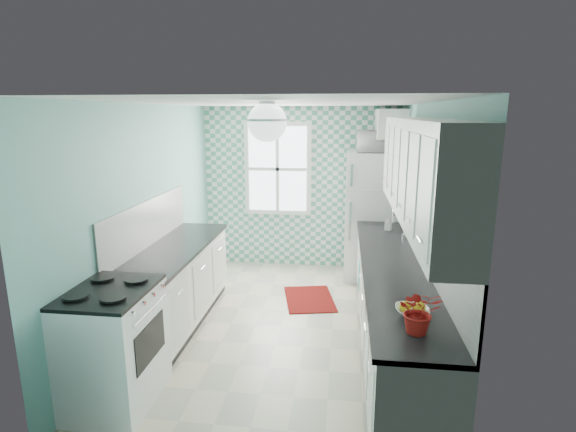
# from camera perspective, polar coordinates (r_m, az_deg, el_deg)

# --- Properties ---
(floor) EXTENTS (3.00, 4.40, 0.02)m
(floor) POSITION_cam_1_polar(r_m,az_deg,el_deg) (5.33, -0.89, -13.93)
(floor) COLOR beige
(floor) RESTS_ON ground
(ceiling) EXTENTS (3.00, 4.40, 0.02)m
(ceiling) POSITION_cam_1_polar(r_m,az_deg,el_deg) (4.75, -1.00, 14.30)
(ceiling) COLOR white
(ceiling) RESTS_ON wall_back
(wall_back) EXTENTS (3.00, 0.02, 2.50)m
(wall_back) POSITION_cam_1_polar(r_m,az_deg,el_deg) (7.04, 1.58, 3.57)
(wall_back) COLOR #6DABA4
(wall_back) RESTS_ON floor
(wall_front) EXTENTS (3.00, 0.02, 2.50)m
(wall_front) POSITION_cam_1_polar(r_m,az_deg,el_deg) (2.83, -7.35, -11.16)
(wall_front) COLOR #6DABA4
(wall_front) RESTS_ON floor
(wall_left) EXTENTS (0.02, 4.40, 2.50)m
(wall_left) POSITION_cam_1_polar(r_m,az_deg,el_deg) (5.31, -17.30, -0.13)
(wall_left) COLOR #6DABA4
(wall_left) RESTS_ON floor
(wall_right) EXTENTS (0.02, 4.40, 2.50)m
(wall_right) POSITION_cam_1_polar(r_m,az_deg,el_deg) (4.91, 16.77, -1.12)
(wall_right) COLOR #6DABA4
(wall_right) RESTS_ON floor
(accent_wall) EXTENTS (3.00, 0.01, 2.50)m
(accent_wall) POSITION_cam_1_polar(r_m,az_deg,el_deg) (7.02, 1.56, 3.54)
(accent_wall) COLOR #4FA287
(accent_wall) RESTS_ON wall_back
(window) EXTENTS (1.04, 0.05, 1.44)m
(window) POSITION_cam_1_polar(r_m,az_deg,el_deg) (6.99, -1.32, 5.99)
(window) COLOR white
(window) RESTS_ON wall_back
(backsplash_right) EXTENTS (0.02, 3.60, 0.51)m
(backsplash_right) POSITION_cam_1_polar(r_m,az_deg,el_deg) (4.54, 17.26, -3.01)
(backsplash_right) COLOR white
(backsplash_right) RESTS_ON wall_right
(backsplash_left) EXTENTS (0.02, 2.15, 0.51)m
(backsplash_left) POSITION_cam_1_polar(r_m,az_deg,el_deg) (5.25, -17.38, -0.91)
(backsplash_left) COLOR white
(backsplash_left) RESTS_ON wall_left
(upper_cabinets_right) EXTENTS (0.33, 3.20, 0.90)m
(upper_cabinets_right) POSITION_cam_1_polar(r_m,az_deg,el_deg) (4.19, 16.30, 5.59)
(upper_cabinets_right) COLOR white
(upper_cabinets_right) RESTS_ON wall_right
(upper_cabinet_fridge) EXTENTS (0.40, 0.74, 0.40)m
(upper_cabinet_fridge) POSITION_cam_1_polar(r_m,az_deg,el_deg) (6.56, 12.89, 11.35)
(upper_cabinet_fridge) COLOR white
(upper_cabinet_fridge) RESTS_ON wall_right
(ceiling_light) EXTENTS (0.34, 0.34, 0.35)m
(ceiling_light) POSITION_cam_1_polar(r_m,az_deg,el_deg) (3.96, -2.66, 11.85)
(ceiling_light) COLOR silver
(ceiling_light) RESTS_ON ceiling
(base_cabinets_right) EXTENTS (0.60, 3.60, 0.90)m
(base_cabinets_right) POSITION_cam_1_polar(r_m,az_deg,el_deg) (4.75, 13.16, -11.61)
(base_cabinets_right) COLOR white
(base_cabinets_right) RESTS_ON floor
(countertop_right) EXTENTS (0.63, 3.60, 0.04)m
(countertop_right) POSITION_cam_1_polar(r_m,az_deg,el_deg) (4.58, 13.28, -6.24)
(countertop_right) COLOR black
(countertop_right) RESTS_ON base_cabinets_right
(base_cabinets_left) EXTENTS (0.60, 2.15, 0.90)m
(base_cabinets_left) POSITION_cam_1_polar(r_m,az_deg,el_deg) (5.36, -13.99, -8.77)
(base_cabinets_left) COLOR white
(base_cabinets_left) RESTS_ON floor
(countertop_left) EXTENTS (0.63, 2.15, 0.04)m
(countertop_left) POSITION_cam_1_polar(r_m,az_deg,el_deg) (5.20, -14.12, -3.97)
(countertop_left) COLOR black
(countertop_left) RESTS_ON base_cabinets_left
(fridge) EXTENTS (0.81, 0.80, 1.86)m
(fridge) POSITION_cam_1_polar(r_m,az_deg,el_deg) (6.70, 10.72, 0.05)
(fridge) COLOR silver
(fridge) RESTS_ON floor
(stove) EXTENTS (0.66, 0.83, 0.99)m
(stove) POSITION_cam_1_polar(r_m,az_deg,el_deg) (4.15, -21.33, -14.95)
(stove) COLOR white
(stove) RESTS_ON floor
(sink) EXTENTS (0.56, 0.47, 0.53)m
(sink) POSITION_cam_1_polar(r_m,az_deg,el_deg) (5.51, 12.44, -2.84)
(sink) COLOR silver
(sink) RESTS_ON countertop_right
(rug) EXTENTS (0.77, 0.97, 0.01)m
(rug) POSITION_cam_1_polar(r_m,az_deg,el_deg) (6.02, 2.73, -10.46)
(rug) COLOR maroon
(rug) RESTS_ON floor
(dish_towel) EXTENTS (0.06, 0.23, 0.34)m
(dish_towel) POSITION_cam_1_polar(r_m,az_deg,el_deg) (5.54, 9.02, -7.45)
(dish_towel) COLOR #59BCA4
(dish_towel) RESTS_ON base_cabinets_right
(fruit_bowl) EXTENTS (0.25, 0.25, 0.06)m
(fruit_bowl) POSITION_cam_1_polar(r_m,az_deg,el_deg) (3.51, 15.50, -11.57)
(fruit_bowl) COLOR white
(fruit_bowl) RESTS_ON countertop_right
(potted_plant) EXTENTS (0.29, 0.26, 0.32)m
(potted_plant) POSITION_cam_1_polar(r_m,az_deg,el_deg) (3.21, 16.34, -11.51)
(potted_plant) COLOR maroon
(potted_plant) RESTS_ON countertop_right
(soap_bottle) EXTENTS (0.10, 0.10, 0.17)m
(soap_bottle) POSITION_cam_1_polar(r_m,az_deg,el_deg) (5.85, 12.62, -0.97)
(soap_bottle) COLOR #93A9BC
(soap_bottle) RESTS_ON countertop_right
(microwave) EXTENTS (0.55, 0.38, 0.30)m
(microwave) POSITION_cam_1_polar(r_m,az_deg,el_deg) (6.55, 11.12, 9.27)
(microwave) COLOR white
(microwave) RESTS_ON fridge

